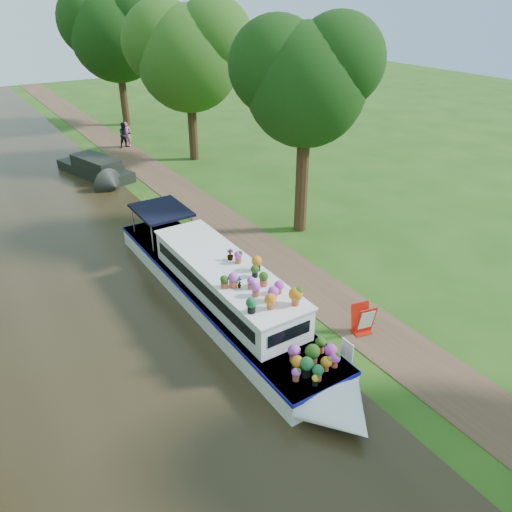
# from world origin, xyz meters

# --- Properties ---
(ground) EXTENTS (100.00, 100.00, 0.00)m
(ground) POSITION_xyz_m (0.00, 0.00, 0.00)
(ground) COLOR #234A12
(ground) RESTS_ON ground
(canal_water) EXTENTS (10.00, 100.00, 0.02)m
(canal_water) POSITION_xyz_m (-6.00, 0.00, 0.01)
(canal_water) COLOR black
(canal_water) RESTS_ON ground
(towpath) EXTENTS (2.20, 100.00, 0.03)m
(towpath) POSITION_xyz_m (1.20, 0.00, 0.01)
(towpath) COLOR #4E3624
(towpath) RESTS_ON ground
(plant_boat) EXTENTS (2.29, 13.52, 2.23)m
(plant_boat) POSITION_xyz_m (-2.25, -0.99, 0.85)
(plant_boat) COLOR white
(plant_boat) RESTS_ON canal_water
(tree_near_overhang) EXTENTS (5.52, 5.28, 8.99)m
(tree_near_overhang) POSITION_xyz_m (3.79, 3.06, 6.60)
(tree_near_overhang) COLOR black
(tree_near_overhang) RESTS_ON ground
(tree_near_mid) EXTENTS (6.90, 6.60, 9.40)m
(tree_near_mid) POSITION_xyz_m (4.48, 15.08, 6.44)
(tree_near_mid) COLOR black
(tree_near_mid) RESTS_ON ground
(tree_near_far) EXTENTS (7.59, 7.26, 10.30)m
(tree_near_far) POSITION_xyz_m (3.98, 26.09, 7.05)
(tree_near_far) COLOR black
(tree_near_far) RESTS_ON ground
(second_boat) EXTENTS (3.15, 6.45, 1.18)m
(second_boat) POSITION_xyz_m (-1.75, 14.91, 0.48)
(second_boat) COLOR black
(second_boat) RESTS_ON canal_water
(sandwich_board) EXTENTS (0.66, 0.61, 1.00)m
(sandwich_board) POSITION_xyz_m (0.81, -4.21, 0.48)
(sandwich_board) COLOR #B81B0D
(sandwich_board) RESTS_ON towpath
(pedestrian_pink) EXTENTS (0.71, 0.60, 1.64)m
(pedestrian_pink) POSITION_xyz_m (1.90, 19.94, 0.85)
(pedestrian_pink) COLOR #E55E7D
(pedestrian_pink) RESTS_ON towpath
(pedestrian_dark) EXTENTS (0.87, 0.70, 1.70)m
(pedestrian_dark) POSITION_xyz_m (1.69, 19.74, 0.88)
(pedestrian_dark) COLOR black
(pedestrian_dark) RESTS_ON towpath
(verge_plant) EXTENTS (0.45, 0.41, 0.41)m
(verge_plant) POSITION_xyz_m (0.05, 4.23, 0.21)
(verge_plant) COLOR #33641E
(verge_plant) RESTS_ON ground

